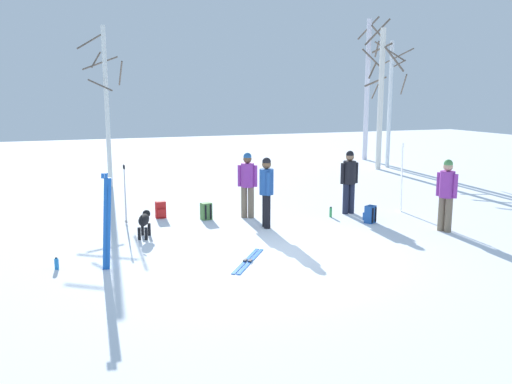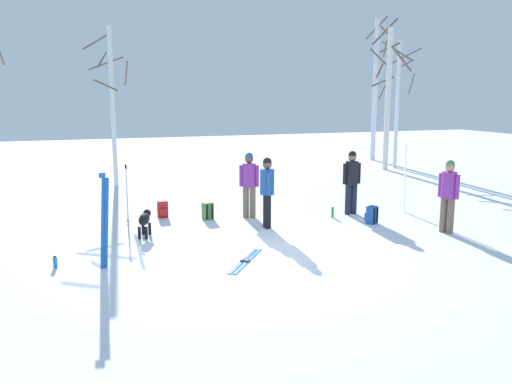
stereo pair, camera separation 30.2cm
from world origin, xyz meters
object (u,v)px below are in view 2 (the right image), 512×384
Objects in this scene: dog at (145,220)px; water_bottle_1 at (333,213)px; person_0 at (352,178)px; ski_pair_lying_0 at (246,261)px; ski_poles_0 at (127,192)px; person_2 at (249,181)px; ski_pair_planted_1 at (405,178)px; backpack_1 at (372,215)px; backpack_2 at (163,209)px; birch_tree_6 at (376,87)px; backpack_0 at (208,211)px; birch_tree_5 at (398,101)px; ski_pair_planted_0 at (105,221)px; person_1 at (448,191)px; birch_tree_4 at (388,95)px; water_bottle_0 at (55,262)px; birch_tree_3 at (112,103)px; person_3 at (267,188)px.

dog is 4.93m from water_bottle_1.
person_0 is 1.09m from water_bottle_1.
ski_poles_0 is at bearing 115.38° from ski_pair_lying_0.
ski_poles_0 is at bearing 173.35° from person_2.
person_0 is at bearing 172.27° from ski_pair_planted_1.
backpack_2 is at bearing 153.65° from backpack_1.
ski_pair_lying_0 is 4.37m from backpack_1.
backpack_0 is at bearing -138.19° from birch_tree_6.
dog is at bearing -146.01° from birch_tree_5.
ski_pair_planted_0 is at bearing -141.29° from person_2.
ski_poles_0 is at bearing 171.66° from ski_pair_planted_1.
person_1 is at bearing -32.45° from backpack_0.
ski_pair_planted_0 is 0.29× the size of birch_tree_4.
birch_tree_4 is at bearing 46.72° from ski_pair_lying_0.
backpack_2 is (-4.87, 1.28, -0.77)m from person_0.
person_0 is 12.63m from birch_tree_6.
backpack_2 is 15.18m from birch_tree_6.
ski_pair_planted_1 reaches higher than backpack_2.
birch_tree_3 reaches higher than water_bottle_0.
backpack_0 is at bearing 147.55° from person_1.
ski_poles_0 is (-6.97, 3.34, -0.18)m from person_1.
water_bottle_1 is 0.05× the size of birch_tree_3.
ski_pair_planted_1 reaches higher than person_3.
person_0 is at bearing 21.34° from ski_pair_planted_0.
backpack_0 and backpack_2 have the same top height.
dog is at bearing -177.65° from ski_pair_planted_1.
water_bottle_1 is 13.36m from birch_tree_6.
person_3 is 0.32× the size of birch_tree_5.
water_bottle_0 is at bearing -101.73° from birch_tree_3.
birch_tree_5 is at bearing 35.22° from water_bottle_0.
birch_tree_4 is at bearing 38.64° from ski_pair_planted_0.
ski_pair_lying_0 is at bearing -78.12° from backpack_2.
water_bottle_0 is (-2.59, -3.49, -0.10)m from backpack_2.
backpack_2 is (-4.84, 2.40, 0.00)m from backpack_1.
ski_pair_planted_0 is 1.21× the size of ski_poles_0.
person_1 is 0.25× the size of birch_tree_6.
person_3 is (-3.81, 1.83, 0.00)m from person_1.
ski_pair_lying_0 is at bearing -80.15° from birch_tree_3.
birch_tree_4 is (8.28, 7.83, 2.16)m from person_3.
dog is at bearing 42.13° from water_bottle_0.
ski_pair_planted_1 is 9.35m from birch_tree_5.
ski_pair_planted_1 reaches higher than person_1.
ski_pair_planted_0 is at bearing -179.35° from person_1.
ski_pair_planted_0 is at bearing -130.30° from backpack_0.
birch_tree_5 is (7.01, 7.76, 2.77)m from water_bottle_1.
water_bottle_1 is at bearing 40.16° from ski_pair_lying_0.
ski_pair_planted_1 reaches higher than ski_pair_lying_0.
backpack_0 is at bearing 130.99° from person_3.
person_1 is 0.32× the size of birch_tree_5.
person_1 is 7.04m from dog.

